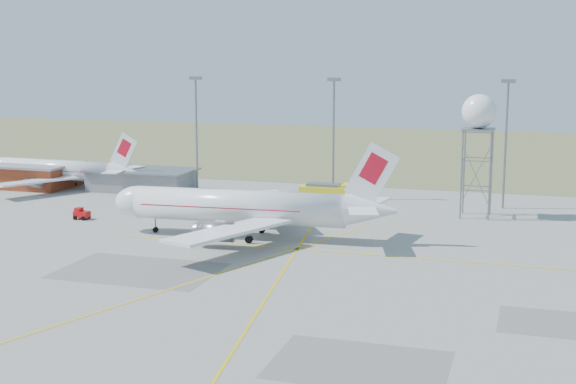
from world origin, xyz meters
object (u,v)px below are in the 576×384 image
(radar_tower, at_px, (478,149))
(fire_truck, at_px, (332,195))
(airliner_main, at_px, (244,208))
(airliner_far, at_px, (60,170))
(baggage_tug, at_px, (82,215))

(radar_tower, bearing_deg, fire_truck, 176.39)
(airliner_main, xyz_separation_m, airliner_far, (-46.36, 27.75, -0.81))
(airliner_main, xyz_separation_m, baggage_tug, (-27.46, 4.09, -3.44))
(airliner_main, distance_m, airliner_far, 54.04)
(airliner_far, relative_size, fire_truck, 3.26)
(radar_tower, relative_size, fire_truck, 1.92)
(baggage_tug, bearing_deg, radar_tower, 21.41)
(airliner_main, xyz_separation_m, radar_tower, (28.60, 23.33, 6.30))
(airliner_main, height_order, airliner_far, airliner_main)
(radar_tower, height_order, fire_truck, radar_tower)
(fire_truck, height_order, baggage_tug, fire_truck)
(airliner_main, distance_m, radar_tower, 37.44)
(airliner_far, height_order, baggage_tug, airliner_far)
(radar_tower, xyz_separation_m, fire_truck, (-22.79, 1.44, -8.55))
(airliner_far, distance_m, radar_tower, 75.42)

